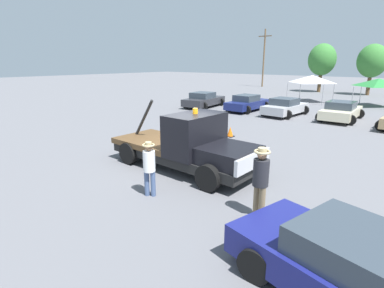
# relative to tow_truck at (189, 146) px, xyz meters

# --- Properties ---
(ground_plane) EXTENTS (160.00, 160.00, 0.00)m
(ground_plane) POSITION_rel_tow_truck_xyz_m (-0.38, 0.01, -0.94)
(ground_plane) COLOR slate
(tow_truck) EXTENTS (6.14, 2.42, 2.51)m
(tow_truck) POSITION_rel_tow_truck_xyz_m (0.00, 0.00, 0.00)
(tow_truck) COLOR black
(tow_truck) RESTS_ON ground
(foreground_car) EXTENTS (5.29, 3.01, 1.34)m
(foreground_car) POSITION_rel_tow_truck_xyz_m (6.61, -3.20, -0.29)
(foreground_car) COLOR navy
(foreground_car) RESTS_ON ground
(person_near_truck) EXTENTS (0.42, 0.42, 1.91)m
(person_near_truck) POSITION_rel_tow_truck_xyz_m (3.70, -1.51, 0.19)
(person_near_truck) COLOR #847051
(person_near_truck) RESTS_ON ground
(person_at_hood) EXTENTS (0.38, 0.38, 1.71)m
(person_at_hood) POSITION_rel_tow_truck_xyz_m (0.53, -2.47, 0.07)
(person_at_hood) COLOR #475B84
(person_at_hood) RESTS_ON ground
(parked_car_charcoal) EXTENTS (2.91, 4.79, 1.34)m
(parked_car_charcoal) POSITION_rel_tow_truck_xyz_m (-9.56, 13.15, -0.29)
(parked_car_charcoal) COLOR #2D2D33
(parked_car_charcoal) RESTS_ON ground
(parked_car_navy) EXTENTS (2.36, 4.57, 1.34)m
(parked_car_navy) POSITION_rel_tow_truck_xyz_m (-5.50, 13.83, -0.29)
(parked_car_navy) COLOR navy
(parked_car_navy) RESTS_ON ground
(parked_car_silver) EXTENTS (2.61, 4.40, 1.34)m
(parked_car_silver) POSITION_rel_tow_truck_xyz_m (-2.17, 13.70, -0.29)
(parked_car_silver) COLOR #B7B7BC
(parked_car_silver) RESTS_ON ground
(parked_car_cream) EXTENTS (2.63, 4.56, 1.34)m
(parked_car_cream) POSITION_rel_tow_truck_xyz_m (1.60, 14.38, -0.29)
(parked_car_cream) COLOR beige
(parked_car_cream) RESTS_ON ground
(canopy_tent_white) EXTENTS (3.53, 3.53, 2.66)m
(canopy_tent_white) POSITION_rel_tow_truck_xyz_m (-3.54, 23.08, 1.34)
(canopy_tent_white) COLOR #9E9EA3
(canopy_tent_white) RESTS_ON ground
(canopy_tent_green) EXTENTS (3.29, 3.29, 2.52)m
(canopy_tent_green) POSITION_rel_tow_truck_xyz_m (2.21, 23.57, 1.22)
(canopy_tent_green) COLOR #9E9EA3
(canopy_tent_green) RESTS_ON ground
(tree_left) EXTENTS (3.50, 3.50, 6.25)m
(tree_left) POSITION_rel_tow_truck_xyz_m (-6.17, 34.00, 3.25)
(tree_left) COLOR brown
(tree_left) RESTS_ON ground
(tree_right) EXTENTS (3.36, 3.36, 6.00)m
(tree_right) POSITION_rel_tow_truck_xyz_m (-0.35, 33.88, 3.08)
(tree_right) COLOR brown
(tree_right) RESTS_ON ground
(traffic_cone) EXTENTS (0.40, 0.40, 0.55)m
(traffic_cone) POSITION_rel_tow_truck_xyz_m (-1.70, 5.42, -0.69)
(traffic_cone) COLOR black
(traffic_cone) RESTS_ON ground
(utility_pole) EXTENTS (2.20, 0.24, 8.86)m
(utility_pole) POSITION_rel_tow_truck_xyz_m (-16.14, 37.12, 3.75)
(utility_pole) COLOR brown
(utility_pole) RESTS_ON ground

